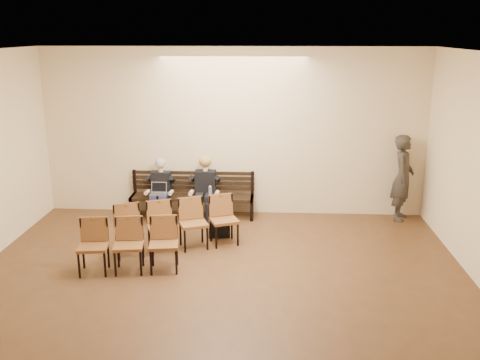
% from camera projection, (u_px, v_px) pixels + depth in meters
% --- Properties ---
extents(ground, '(10.00, 10.00, 0.00)m').
position_uv_depth(ground, '(207.00, 339.00, 6.81)').
color(ground, brown).
rests_on(ground, ground).
extents(room_walls, '(8.02, 10.01, 3.51)m').
position_uv_depth(room_walls, '(211.00, 132.00, 6.89)').
color(room_walls, beige).
rests_on(room_walls, ground).
extents(bench, '(2.60, 0.90, 0.45)m').
position_uv_depth(bench, '(192.00, 206.00, 11.27)').
color(bench, black).
rests_on(bench, ground).
extents(seated_man, '(0.50, 0.69, 1.20)m').
position_uv_depth(seated_man, '(160.00, 191.00, 11.09)').
color(seated_man, black).
rests_on(seated_man, ground).
extents(seated_woman, '(0.53, 0.73, 1.23)m').
position_uv_depth(seated_woman, '(205.00, 190.00, 11.03)').
color(seated_woman, black).
rests_on(seated_woman, ground).
extents(laptop, '(0.33, 0.27, 0.23)m').
position_uv_depth(laptop, '(158.00, 195.00, 10.91)').
color(laptop, silver).
rests_on(laptop, bench).
extents(water_bottle, '(0.08, 0.08, 0.22)m').
position_uv_depth(water_bottle, '(210.00, 197.00, 10.78)').
color(water_bottle, silver).
rests_on(water_bottle, bench).
extents(bag, '(0.43, 0.32, 0.29)m').
position_uv_depth(bag, '(219.00, 229.00, 10.21)').
color(bag, black).
rests_on(bag, ground).
extents(passerby, '(0.71, 0.87, 2.05)m').
position_uv_depth(passerby, '(403.00, 171.00, 10.92)').
color(passerby, '#332F29').
rests_on(passerby, ground).
extents(chair_row_front, '(2.22, 1.26, 0.90)m').
position_uv_depth(chair_row_front, '(178.00, 226.00, 9.51)').
color(chair_row_front, brown).
rests_on(chair_row_front, ground).
extents(chair_row_back, '(1.65, 0.70, 0.89)m').
position_uv_depth(chair_row_back, '(129.00, 246.00, 8.63)').
color(chair_row_back, brown).
rests_on(chair_row_back, ground).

